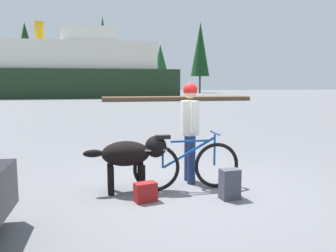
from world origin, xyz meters
name	(u,v)px	position (x,y,z in m)	size (l,w,h in m)	color
ground_plane	(188,188)	(0.00, 0.00, 0.00)	(160.00, 160.00, 0.00)	slate
bicycle	(186,165)	(-0.04, -0.06, 0.40)	(1.76, 0.44, 0.93)	black
person_cyclist	(190,123)	(0.12, 0.34, 1.05)	(0.32, 0.53, 1.73)	navy
dog	(131,154)	(-0.93, 0.01, 0.61)	(1.32, 0.46, 0.89)	black
backpack	(230,184)	(0.48, -0.63, 0.23)	(0.28, 0.20, 0.45)	#3F3F4C
handbag_pannier	(146,192)	(-0.77, -0.51, 0.14)	(0.32, 0.18, 0.28)	maroon
dock_pier	(176,99)	(6.00, 28.36, 0.20)	(14.71, 2.79, 0.40)	brown
ferry_boat	(69,71)	(-5.18, 38.32, 3.18)	(26.23, 7.95, 8.98)	#1E331E
pine_tree_far_left	(26,49)	(-13.54, 55.58, 7.40)	(4.01, 4.01, 11.71)	#4C331E
pine_tree_center	(103,45)	(-0.93, 54.42, 8.11)	(2.94, 2.94, 12.85)	#4C331E
pine_tree_far_right	(200,50)	(16.44, 55.52, 7.84)	(3.40, 3.40, 12.67)	#4C331E
pine_tree_mid_back	(160,63)	(10.50, 63.86, 5.79)	(3.96, 3.96, 9.54)	#4C331E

